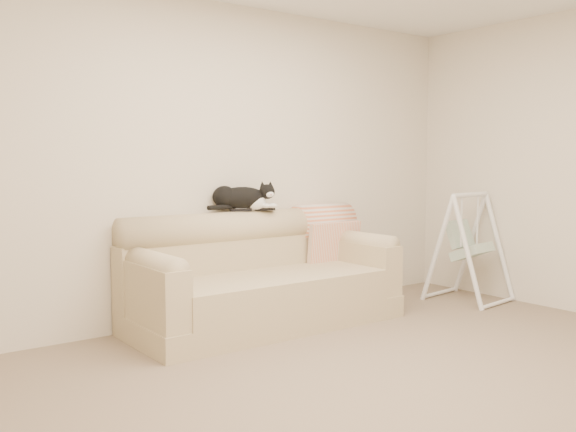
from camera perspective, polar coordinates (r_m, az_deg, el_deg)
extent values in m
plane|color=#6F6451|center=(4.03, 9.92, -14.20)|extent=(5.00, 5.00, 0.00)
cube|color=beige|center=(5.37, -5.63, 4.77)|extent=(5.00, 0.04, 2.60)
cube|color=tan|center=(5.18, -1.92, -8.74)|extent=(2.20, 0.90, 0.18)
cube|color=tan|center=(5.04, -1.21, -6.66)|extent=(1.80, 0.68, 0.24)
cube|color=tan|center=(5.39, -4.00, -4.52)|extent=(2.20, 0.22, 0.50)
cylinder|color=tan|center=(5.34, -4.02, -1.06)|extent=(2.16, 0.28, 0.28)
cube|color=tan|center=(4.63, -12.10, -6.69)|extent=(0.20, 0.88, 0.42)
cylinder|color=tan|center=(4.59, -12.15, -4.12)|extent=(0.18, 0.84, 0.18)
cube|color=tan|center=(5.73, 6.25, -4.37)|extent=(0.20, 0.88, 0.42)
cylinder|color=tan|center=(5.70, 6.27, -2.28)|extent=(0.18, 0.84, 0.18)
cube|color=black|center=(5.31, -4.23, 0.55)|extent=(0.19, 0.09, 0.02)
cube|color=gray|center=(5.31, -4.23, 0.70)|extent=(0.11, 0.06, 0.01)
cube|color=black|center=(5.40, -2.07, 0.61)|extent=(0.17, 0.12, 0.02)
ellipsoid|color=black|center=(5.33, -4.12, 1.64)|extent=(0.46, 0.29, 0.18)
ellipsoid|color=black|center=(5.29, -5.67, 1.72)|extent=(0.23, 0.22, 0.18)
ellipsoid|color=white|center=(5.34, -2.82, 1.25)|extent=(0.19, 0.14, 0.13)
ellipsoid|color=black|center=(5.36, -1.88, 2.18)|extent=(0.16, 0.16, 0.13)
ellipsoid|color=white|center=(5.31, -1.63, 1.95)|extent=(0.08, 0.07, 0.05)
sphere|color=#BF7272|center=(5.29, -1.52, 1.94)|extent=(0.01, 0.01, 0.01)
cone|color=black|center=(5.35, -2.30, 2.83)|extent=(0.05, 0.06, 0.06)
cone|color=black|center=(5.38, -1.58, 2.85)|extent=(0.07, 0.08, 0.06)
sphere|color=#B3903A|center=(5.30, -1.93, 2.24)|extent=(0.02, 0.02, 0.02)
sphere|color=#B3903A|center=(5.32, -1.46, 2.25)|extent=(0.02, 0.02, 0.02)
ellipsoid|color=white|center=(5.33, -1.97, 0.93)|extent=(0.10, 0.11, 0.04)
ellipsoid|color=white|center=(5.35, -1.39, 0.94)|extent=(0.10, 0.11, 0.04)
cylinder|color=black|center=(5.20, -6.08, 0.78)|extent=(0.24, 0.07, 0.04)
cylinder|color=#DE7345|center=(5.85, 3.05, -0.53)|extent=(0.56, 0.33, 0.33)
cube|color=#DE7345|center=(5.74, 4.13, -2.65)|extent=(0.56, 0.09, 0.42)
cylinder|color=white|center=(5.93, 15.66, -3.15)|extent=(0.09, 0.35, 1.01)
cylinder|color=white|center=(6.09, 13.15, -2.88)|extent=(0.09, 0.35, 1.01)
cylinder|color=white|center=(6.43, 18.27, -2.59)|extent=(0.09, 0.35, 1.01)
cylinder|color=white|center=(6.58, 15.88, -2.36)|extent=(0.09, 0.35, 1.01)
cylinder|color=white|center=(6.21, 15.89, 1.82)|extent=(0.58, 0.11, 0.04)
cylinder|color=white|center=(6.19, 18.17, -7.35)|extent=(0.58, 0.11, 0.04)
cylinder|color=white|center=(6.49, 13.30, -6.66)|extent=(0.58, 0.11, 0.04)
cube|color=white|center=(6.24, 16.03, -3.06)|extent=(0.37, 0.34, 0.19)
cube|color=white|center=(6.29, 15.02, -1.56)|extent=(0.35, 0.19, 0.27)
cylinder|color=white|center=(6.10, 15.15, -0.45)|extent=(0.02, 0.02, 0.48)
cylinder|color=white|center=(6.35, 16.49, -0.28)|extent=(0.02, 0.02, 0.48)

